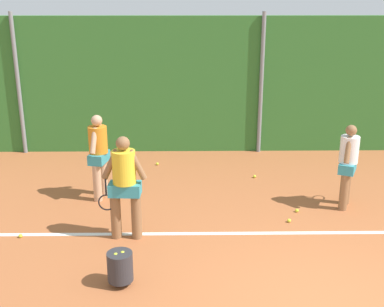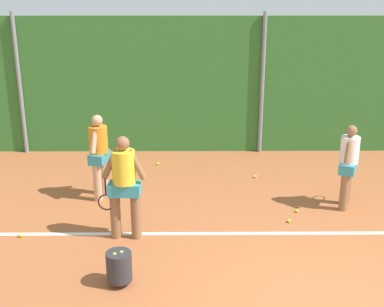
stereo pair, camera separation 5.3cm
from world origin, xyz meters
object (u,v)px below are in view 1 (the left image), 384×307
Objects in this scene: player_backcourt_far at (99,152)px; ball_hopper at (120,266)px; tennis_ball_0 at (297,210)px; tennis_ball_5 at (255,176)px; tennis_ball_4 at (127,159)px; player_foreground_near at (124,183)px; player_midcourt at (348,162)px; tennis_ball_3 at (289,221)px; tennis_ball_2 at (21,236)px; tennis_ball_7 at (157,164)px.

player_backcourt_far reaches higher than ball_hopper.
tennis_ball_0 is 1.00× the size of tennis_ball_5.
tennis_ball_4 is at bearing 4.63° from player_backcourt_far.
player_backcourt_far is (-0.70, 1.71, -0.04)m from player_foreground_near.
ball_hopper is at bearing 149.12° from player_midcourt.
tennis_ball_0 and tennis_ball_3 have the same top height.
player_midcourt reaches higher than tennis_ball_4.
tennis_ball_7 is at bearing 59.77° from tennis_ball_2.
tennis_ball_5 is (2.52, 2.75, -0.95)m from player_foreground_near.
player_backcourt_far is 25.61× the size of tennis_ball_4.
tennis_ball_2 is (-5.80, -1.19, -0.87)m from player_midcourt.
tennis_ball_2 is 1.00× the size of tennis_ball_5.
tennis_ball_7 is at bearing 158.47° from tennis_ball_5.
ball_hopper is 5.40m from tennis_ball_4.
tennis_ball_3 is at bearing 35.00° from ball_hopper.
player_backcourt_far reaches higher than tennis_ball_7.
ball_hopper reaches higher than tennis_ball_3.
player_foreground_near is 26.69× the size of tennis_ball_5.
tennis_ball_5 is at bearing -22.51° from tennis_ball_4.
player_foreground_near is 1.04× the size of player_backcourt_far.
player_foreground_near is 26.69× the size of tennis_ball_7.
tennis_ball_2 and tennis_ball_3 have the same top height.
tennis_ball_0 is at bearing -89.92° from player_backcourt_far.
player_foreground_near is 3.75m from tennis_ball_7.
tennis_ball_7 is (1.02, 1.90, -0.92)m from player_backcourt_far.
tennis_ball_0 is at bearing 130.55° from player_midcourt.
tennis_ball_3 is 1.00× the size of tennis_ball_5.
player_midcourt is at bearing 14.92° from tennis_ball_0.
tennis_ball_4 and tennis_ball_7 have the same top height.
player_foreground_near is 3.84m from tennis_ball_5.
player_foreground_near reaches higher than ball_hopper.
player_backcourt_far is at bearing 109.53° from player_midcourt.
player_backcourt_far reaches higher than player_midcourt.
player_foreground_near is 26.69× the size of tennis_ball_3.
tennis_ball_4 is at bearing -80.72° from player_foreground_near.
tennis_ball_7 is (-2.52, 3.08, 0.00)m from tennis_ball_3.
tennis_ball_5 is 2.36m from tennis_ball_7.
tennis_ball_2 is 4.17m from tennis_ball_7.
tennis_ball_5 is (3.22, 1.04, -0.92)m from player_backcourt_far.
player_backcourt_far is at bearing -64.62° from player_foreground_near.
tennis_ball_5 is 1.00× the size of tennis_ball_7.
tennis_ball_2 is at bearing 127.24° from player_midcourt.
player_foreground_near is 3.43× the size of ball_hopper.
ball_hopper reaches higher than tennis_ball_7.
tennis_ball_0 is at bearing 61.24° from tennis_ball_3.
tennis_ball_3 is at bearing -50.77° from tennis_ball_7.
player_foreground_near is at bearing 93.04° from ball_hopper.
tennis_ball_4 and tennis_ball_5 have the same top height.
tennis_ball_0 is at bearing 38.21° from ball_hopper.
tennis_ball_0 is at bearing -159.70° from player_foreground_near.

